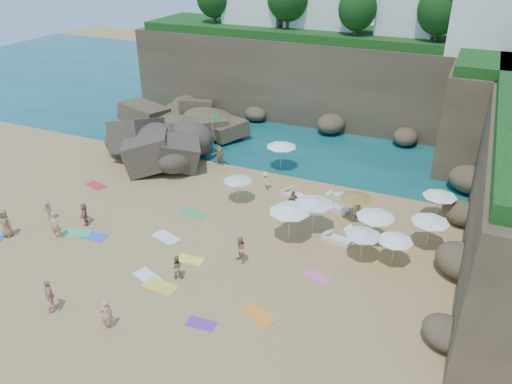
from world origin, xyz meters
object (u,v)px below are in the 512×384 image
at_px(person_stand_4, 357,206).
at_px(person_stand_5, 220,156).
at_px(lounger_0, 300,205).
at_px(person_stand_3, 293,202).
at_px(parasol_2, 431,219).
at_px(person_stand_6, 107,314).
at_px(person_stand_0, 56,225).
at_px(person_stand_1, 176,267).
at_px(flag_pole, 214,128).
at_px(person_stand_2, 266,181).
at_px(rock_outcrop, 159,162).
at_px(parasol_0, 238,179).
at_px(parasol_1, 281,145).

xyz_separation_m(person_stand_4, person_stand_5, (-12.40, 3.68, 0.01)).
relative_size(lounger_0, person_stand_3, 1.09).
distance_m(parasol_2, lounger_0, 9.10).
bearing_deg(person_stand_6, person_stand_4, -171.23).
relative_size(person_stand_0, person_stand_1, 1.24).
relative_size(flag_pole, person_stand_6, 2.19).
distance_m(flag_pole, lounger_0, 11.82).
distance_m(lounger_0, person_stand_3, 1.28).
height_order(lounger_0, person_stand_2, person_stand_2).
relative_size(rock_outcrop, parasol_0, 4.14).
height_order(parasol_0, person_stand_4, parasol_0).
bearing_deg(parasol_0, person_stand_4, 9.67).
distance_m(flag_pole, person_stand_0, 16.23).
height_order(parasol_1, lounger_0, parasol_1).
bearing_deg(person_stand_4, person_stand_5, -154.37).
bearing_deg(person_stand_4, person_stand_6, -76.33).
distance_m(parasol_1, person_stand_1, 15.86).
distance_m(person_stand_4, person_stand_5, 12.93).
bearing_deg(person_stand_1, parasol_2, -170.31).
height_order(rock_outcrop, parasol_0, parasol_0).
bearing_deg(parasol_1, person_stand_4, -33.59).
distance_m(rock_outcrop, parasol_0, 9.84).
bearing_deg(rock_outcrop, person_stand_1, -52.72).
bearing_deg(person_stand_3, lounger_0, 24.58).
xyz_separation_m(person_stand_3, person_stand_5, (-8.29, 5.16, -0.08)).
bearing_deg(person_stand_6, person_stand_2, -147.17).
relative_size(parasol_0, person_stand_0, 1.15).
bearing_deg(person_stand_0, flag_pole, 58.39).
distance_m(person_stand_1, person_stand_5, 15.30).
xyz_separation_m(person_stand_2, person_stand_5, (-5.23, 2.62, 0.08)).
height_order(parasol_0, person_stand_6, parasol_0).
xyz_separation_m(flag_pole, person_stand_4, (13.90, -5.56, -1.53)).
bearing_deg(person_stand_0, lounger_0, 16.20).
bearing_deg(person_stand_0, parasol_1, 37.39).
bearing_deg(person_stand_5, lounger_0, -30.78).
distance_m(flag_pole, parasol_0, 8.96).
relative_size(person_stand_4, person_stand_5, 0.98).
xyz_separation_m(person_stand_3, person_stand_6, (-4.35, -14.11, -0.05)).
distance_m(lounger_0, person_stand_4, 4.03).
distance_m(parasol_0, person_stand_1, 9.50).
bearing_deg(lounger_0, parasol_2, -2.06).
bearing_deg(person_stand_1, person_stand_5, -97.21).
height_order(flag_pole, person_stand_1, flag_pole).
height_order(flag_pole, lounger_0, flag_pole).
relative_size(person_stand_2, person_stand_3, 0.82).
relative_size(parasol_1, person_stand_6, 1.47).
height_order(parasol_2, person_stand_3, parasol_2).
relative_size(parasol_0, person_stand_5, 1.28).
distance_m(parasol_2, person_stand_5, 18.17).
distance_m(person_stand_4, person_stand_6, 17.74).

